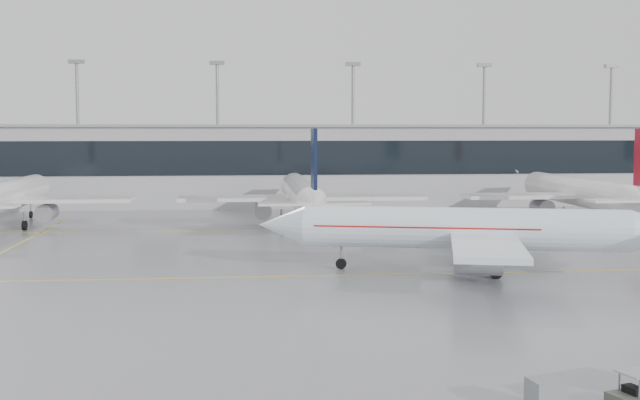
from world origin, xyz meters
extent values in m
plane|color=gray|center=(0.00, 0.00, 0.00)|extent=(320.00, 320.00, 0.00)
cube|color=gold|center=(0.00, 0.00, 0.01)|extent=(120.00, 0.25, 0.01)
cube|color=gold|center=(0.00, 30.00, 0.01)|extent=(120.00, 0.25, 0.01)
cube|color=gold|center=(-30.00, 15.00, 0.01)|extent=(0.25, 60.00, 0.01)
cube|color=#A5A5A9|center=(0.00, 62.00, 6.00)|extent=(180.00, 15.00, 12.00)
cube|color=black|center=(0.00, 54.45, 7.50)|extent=(180.00, 0.20, 5.00)
cube|color=gray|center=(0.00, 62.00, 12.20)|extent=(182.00, 16.00, 0.40)
cylinder|color=gray|center=(-33.00, 68.00, 11.00)|extent=(0.50, 0.50, 22.00)
cube|color=gray|center=(-33.00, 68.00, 22.30)|extent=(2.40, 1.00, 0.60)
cylinder|color=gray|center=(-11.00, 68.00, 11.00)|extent=(0.50, 0.50, 22.00)
cube|color=gray|center=(-11.00, 68.00, 22.30)|extent=(2.40, 1.00, 0.60)
cylinder|color=gray|center=(11.00, 68.00, 11.00)|extent=(0.50, 0.50, 22.00)
cube|color=gray|center=(11.00, 68.00, 22.30)|extent=(2.40, 1.00, 0.60)
cylinder|color=gray|center=(33.00, 68.00, 11.00)|extent=(0.50, 0.50, 22.00)
cube|color=gray|center=(33.00, 68.00, 22.30)|extent=(2.40, 1.00, 0.60)
cylinder|color=gray|center=(55.00, 68.00, 11.00)|extent=(0.50, 0.50, 22.00)
cube|color=gray|center=(55.00, 68.00, 22.30)|extent=(2.40, 1.00, 0.60)
cylinder|color=white|center=(10.52, 0.47, 3.60)|extent=(25.98, 9.61, 3.40)
cone|color=white|center=(-3.99, 4.11, 3.60)|extent=(4.71, 4.27, 3.40)
cube|color=white|center=(11.98, 0.10, 3.20)|extent=(11.69, 28.46, 0.45)
cylinder|color=gray|center=(10.33, -4.43, 1.70)|extent=(4.00, 2.91, 2.10)
cylinder|color=gray|center=(12.66, 4.88, 1.70)|extent=(4.00, 2.91, 2.10)
cylinder|color=gray|center=(0.86, 2.89, 1.18)|extent=(0.20, 0.20, 1.45)
cylinder|color=black|center=(0.86, 2.89, 0.45)|extent=(0.95, 0.51, 0.90)
cylinder|color=gray|center=(12.32, -2.66, 1.28)|extent=(0.24, 0.24, 1.45)
cylinder|color=black|center=(12.32, -2.66, 0.55)|extent=(1.18, 0.70, 1.10)
cylinder|color=gray|center=(13.58, 2.38, 1.28)|extent=(0.24, 0.24, 1.45)
cylinder|color=black|center=(13.58, 2.38, 0.55)|extent=(1.18, 0.70, 1.10)
cube|color=#B70F0F|center=(7.61, 1.20, 3.80)|extent=(18.29, 7.71, 0.12)
cylinder|color=white|center=(-35.00, 35.00, 3.80)|extent=(3.59, 27.36, 3.59)
cone|color=white|center=(-35.00, 50.68, 3.80)|extent=(3.59, 4.00, 3.59)
cube|color=white|center=(-35.00, 33.50, 3.40)|extent=(29.64, 5.00, 0.45)
cylinder|color=gray|center=(-30.20, 34.00, 1.90)|extent=(2.10, 3.60, 2.10)
cylinder|color=gray|center=(-35.00, 45.68, 1.23)|extent=(0.20, 0.20, 1.56)
cylinder|color=black|center=(-35.00, 45.68, 0.45)|extent=(0.30, 0.90, 0.90)
cylinder|color=gray|center=(-32.40, 32.50, 1.33)|extent=(0.24, 0.24, 1.56)
cylinder|color=black|center=(-32.40, 32.50, 0.55)|extent=(0.45, 1.10, 1.10)
cylinder|color=white|center=(0.00, 35.00, 3.80)|extent=(3.59, 27.36, 3.59)
cone|color=white|center=(0.00, 50.68, 3.80)|extent=(3.59, 4.00, 3.59)
cone|color=white|center=(0.00, 18.52, 3.80)|extent=(3.59, 5.60, 3.59)
cube|color=white|center=(0.00, 33.50, 3.40)|extent=(29.64, 5.00, 0.45)
cube|color=white|center=(0.00, 18.32, 4.10)|extent=(11.40, 2.80, 0.25)
cube|color=black|center=(0.00, 18.12, 8.66)|extent=(0.35, 3.60, 6.12)
cylinder|color=gray|center=(-4.80, 34.00, 1.90)|extent=(2.10, 3.60, 2.10)
cylinder|color=gray|center=(4.80, 34.00, 1.90)|extent=(2.10, 3.60, 2.10)
cylinder|color=gray|center=(0.00, 45.68, 1.23)|extent=(0.20, 0.20, 1.56)
cylinder|color=black|center=(0.00, 45.68, 0.45)|extent=(0.30, 0.90, 0.90)
cylinder|color=gray|center=(-2.60, 32.50, 1.33)|extent=(0.24, 0.24, 1.56)
cylinder|color=black|center=(-2.60, 32.50, 0.55)|extent=(0.45, 1.10, 1.10)
cylinder|color=gray|center=(2.60, 32.50, 1.33)|extent=(0.24, 0.24, 1.56)
cylinder|color=black|center=(2.60, 32.50, 0.55)|extent=(0.45, 1.10, 1.10)
cylinder|color=white|center=(35.00, 35.00, 3.80)|extent=(3.59, 27.36, 3.59)
cone|color=white|center=(35.00, 50.68, 3.80)|extent=(3.59, 4.00, 3.59)
cone|color=white|center=(35.00, 18.52, 3.80)|extent=(3.59, 5.60, 3.59)
cube|color=white|center=(35.00, 33.50, 3.40)|extent=(29.64, 5.00, 0.45)
cylinder|color=gray|center=(30.20, 34.00, 1.90)|extent=(2.10, 3.60, 2.10)
cylinder|color=gray|center=(39.80, 34.00, 1.90)|extent=(2.10, 3.60, 2.10)
cylinder|color=gray|center=(35.00, 45.68, 1.23)|extent=(0.20, 0.20, 1.56)
cylinder|color=black|center=(35.00, 45.68, 0.45)|extent=(0.30, 0.90, 0.90)
cylinder|color=gray|center=(32.40, 32.50, 1.33)|extent=(0.24, 0.24, 1.56)
cylinder|color=black|center=(32.40, 32.50, 0.55)|extent=(0.45, 1.10, 1.10)
cylinder|color=gray|center=(37.60, 32.50, 1.33)|extent=(0.24, 0.24, 1.56)
cylinder|color=black|center=(37.60, 32.50, 0.55)|extent=(0.45, 1.10, 1.10)
cube|color=black|center=(8.35, -32.38, 1.00)|extent=(0.72, 0.92, 0.40)
cylinder|color=gray|center=(8.32, -32.97, 1.26)|extent=(0.08, 0.08, 0.90)
cylinder|color=gray|center=(7.99, -31.91, 1.26)|extent=(0.08, 0.08, 0.90)
cube|color=gray|center=(5.02, -31.52, 0.66)|extent=(1.50, 1.42, 1.32)
camera|label=1|loc=(-7.45, -62.67, 11.57)|focal=45.00mm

